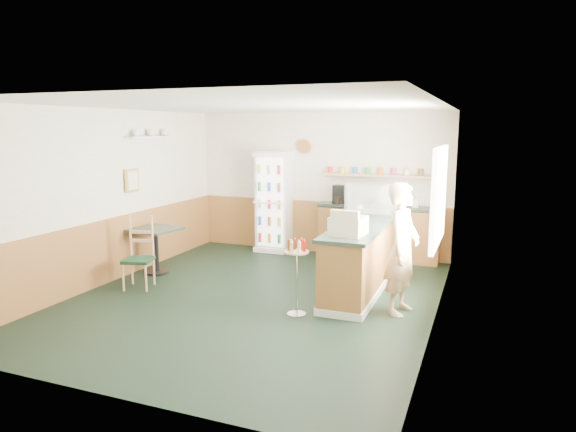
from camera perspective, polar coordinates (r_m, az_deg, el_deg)
The scene contains 13 objects.
ground at distance 7.50m, azimuth -3.71°, elevation -8.97°, with size 6.00×6.00×0.00m, color black.
room_envelope at distance 7.91m, azimuth -3.08°, elevation 3.35°, with size 5.04×6.02×2.72m.
service_counter at distance 7.93m, azimuth 8.52°, elevation -4.55°, with size 0.68×3.01×1.01m.
back_counter at distance 9.59m, azimuth 9.90°, elevation -1.54°, with size 2.24×0.42×1.69m.
drinks_fridge at distance 10.06m, azimuth -1.59°, elevation 1.61°, with size 0.65×0.54×1.96m.
display_case at distance 8.36m, azimuth 9.60°, elevation 1.79°, with size 0.90×0.47×0.51m.
cash_register at distance 6.80m, azimuth 6.72°, elevation -1.08°, with size 0.42×0.44×0.24m, color beige.
shopkeeper at distance 6.80m, azimuth 12.57°, elevation -3.60°, with size 0.57×0.41×1.72m, color tan.
condiment_stand at distance 6.62m, azimuth 0.96°, elevation -5.69°, with size 0.32×0.32×0.99m.
newspaper_rack at distance 8.09m, azimuth 6.29°, elevation -2.84°, with size 0.09×0.42×0.84m.
cafe_table at distance 8.80m, azimuth -14.47°, elevation -2.76°, with size 0.78×0.78×0.77m.
cafe_chair at distance 8.13m, azimuth -15.98°, elevation -3.67°, with size 0.50×0.51×1.09m.
dog_doorstop at distance 8.00m, azimuth 5.30°, elevation -6.84°, with size 0.22×0.29×0.27m.
Camera 1 is at (3.02, -6.42, 2.40)m, focal length 32.00 mm.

